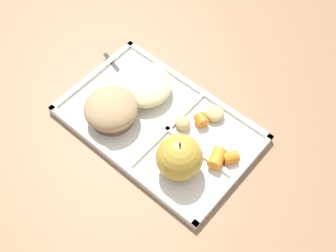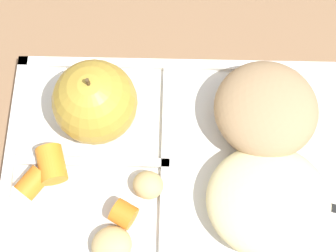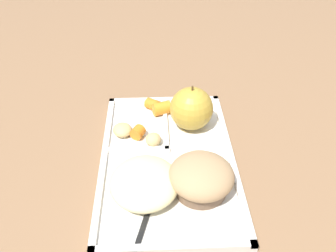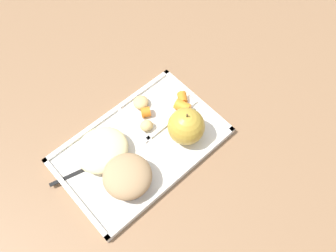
# 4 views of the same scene
# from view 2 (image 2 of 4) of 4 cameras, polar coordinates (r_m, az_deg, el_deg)

# --- Properties ---
(ground) EXTENTS (6.00, 6.00, 0.00)m
(ground) POSITION_cam_2_polar(r_m,az_deg,el_deg) (0.49, 2.33, -4.97)
(ground) COLOR #846042
(lunch_tray) EXTENTS (0.37, 0.23, 0.02)m
(lunch_tray) POSITION_cam_2_polar(r_m,az_deg,el_deg) (0.49, 2.23, -4.78)
(lunch_tray) COLOR silver
(lunch_tray) RESTS_ON ground
(green_apple) EXTENTS (0.08, 0.08, 0.09)m
(green_apple) POSITION_cam_2_polar(r_m,az_deg,el_deg) (0.46, -8.68, 2.82)
(green_apple) COLOR #B79333
(green_apple) RESTS_ON lunch_tray
(bran_muffin) EXTENTS (0.10, 0.10, 0.06)m
(bran_muffin) POSITION_cam_2_polar(r_m,az_deg,el_deg) (0.48, 11.48, 1.79)
(bran_muffin) COLOR brown
(bran_muffin) RESTS_ON lunch_tray
(carrot_slice_diagonal) EXTENTS (0.03, 0.03, 0.02)m
(carrot_slice_diagonal) POSITION_cam_2_polar(r_m,az_deg,el_deg) (0.46, -5.30, -10.41)
(carrot_slice_diagonal) COLOR orange
(carrot_slice_diagonal) RESTS_ON lunch_tray
(carrot_slice_large) EXTENTS (0.03, 0.03, 0.02)m
(carrot_slice_large) POSITION_cam_2_polar(r_m,az_deg,el_deg) (0.48, -15.88, -6.53)
(carrot_slice_large) COLOR orange
(carrot_slice_large) RESTS_ON lunch_tray
(carrot_slice_center) EXTENTS (0.04, 0.04, 0.03)m
(carrot_slice_center) POSITION_cam_2_polar(r_m,az_deg,el_deg) (0.48, -13.71, -4.47)
(carrot_slice_center) COLOR orange
(carrot_slice_center) RESTS_ON lunch_tray
(potato_chunk_wedge) EXTENTS (0.05, 0.05, 0.02)m
(potato_chunk_wedge) POSITION_cam_2_polar(r_m,az_deg,el_deg) (0.46, -6.74, -13.96)
(potato_chunk_wedge) COLOR tan
(potato_chunk_wedge) RESTS_ON lunch_tray
(potato_chunk_corner) EXTENTS (0.04, 0.03, 0.02)m
(potato_chunk_corner) POSITION_cam_2_polar(r_m,az_deg,el_deg) (0.46, -2.39, -7.03)
(potato_chunk_corner) COLOR tan
(potato_chunk_corner) RESTS_ON lunch_tray
(egg_noodle_pile) EXTENTS (0.12, 0.11, 0.04)m
(egg_noodle_pile) POSITION_cam_2_polar(r_m,az_deg,el_deg) (0.46, 11.86, -8.70)
(egg_noodle_pile) COLOR beige
(egg_noodle_pile) RESTS_ON lunch_tray
(meatball_front) EXTENTS (0.04, 0.04, 0.04)m
(meatball_front) POSITION_cam_2_polar(r_m,az_deg,el_deg) (0.46, 10.55, -10.40)
(meatball_front) COLOR brown
(meatball_front) RESTS_ON lunch_tray
(meatball_side) EXTENTS (0.03, 0.03, 0.03)m
(meatball_side) POSITION_cam_2_polar(r_m,az_deg,el_deg) (0.46, 10.28, -8.87)
(meatball_side) COLOR #755B4C
(meatball_side) RESTS_ON lunch_tray
(meatball_center) EXTENTS (0.03, 0.03, 0.03)m
(meatball_center) POSITION_cam_2_polar(r_m,az_deg,el_deg) (0.46, 12.54, -9.28)
(meatball_center) COLOR brown
(meatball_center) RESTS_ON lunch_tray
(meatball_back) EXTENTS (0.04, 0.04, 0.04)m
(meatball_back) POSITION_cam_2_polar(r_m,az_deg,el_deg) (0.46, 10.54, -9.74)
(meatball_back) COLOR brown
(meatball_back) RESTS_ON lunch_tray
(plastic_fork) EXTENTS (0.16, 0.05, 0.00)m
(plastic_fork) POSITION_cam_2_polar(r_m,az_deg,el_deg) (0.49, 15.95, -8.49)
(plastic_fork) COLOR black
(plastic_fork) RESTS_ON lunch_tray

